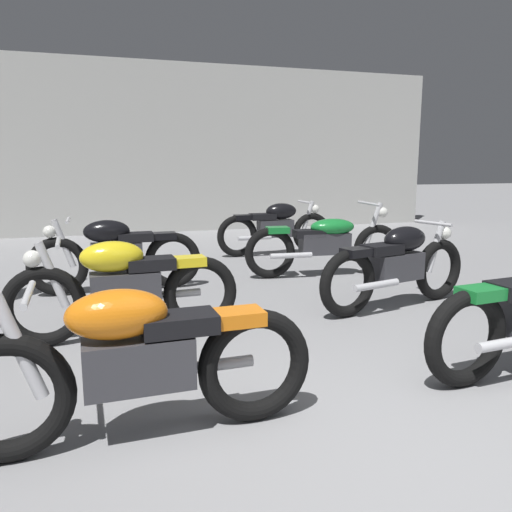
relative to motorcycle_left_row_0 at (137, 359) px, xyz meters
name	(u,v)px	position (x,y,z in m)	size (l,w,h in m)	color
ground_plane	(451,477)	(1.38, -0.81, -0.46)	(60.00, 60.00, 0.00)	gray
back_wall	(165,149)	(1.38, 8.67, 1.34)	(12.64, 0.24, 3.60)	#B2B2AD
motorcycle_left_row_0	(137,359)	(0.00, 0.00, 0.00)	(1.97, 0.48, 0.88)	black
motorcycle_left_row_1	(124,286)	(0.04, 1.72, 0.00)	(1.97, 0.48, 0.88)	black
motorcycle_left_row_2	(116,253)	(0.05, 3.42, 0.00)	(1.97, 0.48, 0.88)	black
motorcycle_right_row_1	(397,264)	(2.78, 1.83, 0.00)	(1.94, 0.67, 0.88)	black
motorcycle_right_row_2	(326,242)	(2.74, 3.45, -0.01)	(2.17, 0.68, 0.97)	black
motorcycle_right_row_3	(276,227)	(2.67, 5.17, 0.00)	(1.97, 0.48, 0.88)	black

